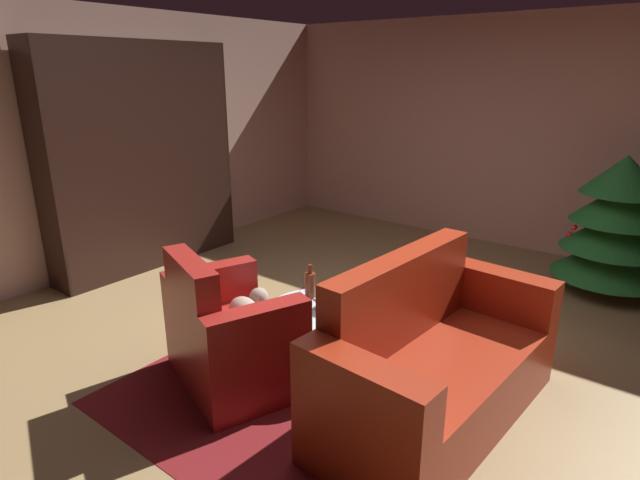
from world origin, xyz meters
TOP-DOWN VIEW (x-y plane):
  - ground_plane at (0.00, 0.00)m, footprint 7.40×7.40m
  - wall_back at (0.00, 3.11)m, footprint 6.00×0.06m
  - wall_left at (-2.97, 0.00)m, footprint 0.06×6.29m
  - area_rug at (0.12, -0.47)m, footprint 2.20×2.45m
  - bookshelf_unit at (-2.70, 0.26)m, footprint 0.39×2.04m
  - armchair_red at (-0.37, -0.89)m, footprint 1.11×0.95m
  - couch_red at (0.84, -0.41)m, footprint 0.88×1.75m
  - coffee_table at (-0.00, -0.41)m, footprint 0.74×0.74m
  - book_stack_on_table at (0.05, -0.36)m, footprint 0.20×0.16m
  - bottle_on_table at (-0.17, -0.30)m, footprint 0.08×0.08m
  - decorated_tree at (1.32, 2.30)m, footprint 1.01×1.01m

SIDE VIEW (x-z plane):
  - ground_plane at x=0.00m, z-range 0.00..0.00m
  - area_rug at x=0.12m, z-range 0.00..0.01m
  - armchair_red at x=-0.37m, z-range -0.13..0.78m
  - couch_red at x=0.84m, z-range -0.15..0.81m
  - coffee_table at x=0.00m, z-range 0.18..0.63m
  - book_stack_on_table at x=0.05m, z-range 0.45..0.54m
  - bottle_on_table at x=-0.17m, z-range 0.42..0.67m
  - decorated_tree at x=1.32m, z-range 0.00..1.29m
  - bookshelf_unit at x=-2.70m, z-range 0.01..2.28m
  - wall_back at x=0.00m, z-range 0.00..2.59m
  - wall_left at x=-2.97m, z-range 0.00..2.59m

